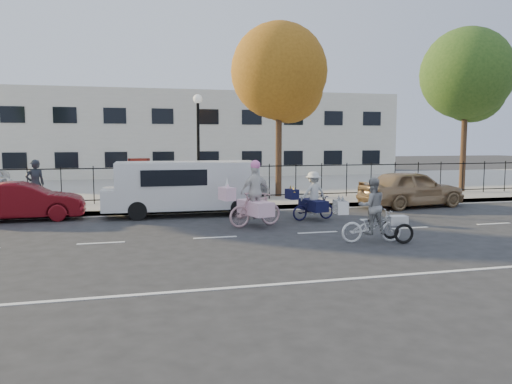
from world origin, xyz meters
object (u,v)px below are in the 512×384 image
object	(u,v)px
lamppost	(198,129)
gold_sedan	(411,188)
unicorn_bike	(254,202)
white_van	(184,186)
zebra_trike	(372,217)
pedestrian	(35,184)
lot_car_c	(179,180)
red_sedan	(24,201)
bull_bike	(313,201)
lot_car_d	(234,178)

from	to	relation	value
lamppost	gold_sedan	xyz separation A→B (m)	(8.16, -2.52, -2.37)
unicorn_bike	white_van	xyz separation A→B (m)	(-1.83, 2.89, 0.29)
zebra_trike	lamppost	bearing A→B (deg)	28.92
pedestrian	gold_sedan	bearing A→B (deg)	149.43
unicorn_bike	lot_car_c	bearing A→B (deg)	-6.22
red_sedan	lamppost	bearing A→B (deg)	-71.06
lamppost	gold_sedan	bearing A→B (deg)	-17.18
bull_bike	white_van	distance (m)	4.58
pedestrian	lot_car_d	xyz separation A→B (m)	(8.10, 3.40, -0.17)
gold_sedan	pedestrian	distance (m)	14.35
lamppost	bull_bike	bearing A→B (deg)	-55.23
bull_bike	gold_sedan	xyz separation A→B (m)	(4.97, 2.06, 0.09)
pedestrian	red_sedan	bearing A→B (deg)	63.89
white_van	pedestrian	world-z (taller)	pedestrian
red_sedan	gold_sedan	bearing A→B (deg)	-92.43
white_van	gold_sedan	distance (m)	9.02
gold_sedan	unicorn_bike	bearing A→B (deg)	103.56
white_van	lot_car_c	size ratio (longest dim) A/B	1.46
zebra_trike	lot_car_d	size ratio (longest dim) A/B	0.46
lamppost	unicorn_bike	world-z (taller)	lamppost
lamppost	zebra_trike	bearing A→B (deg)	-68.07
pedestrian	lot_car_d	distance (m)	8.79
bull_bike	gold_sedan	size ratio (longest dim) A/B	0.41
bull_bike	pedestrian	bearing A→B (deg)	56.76
pedestrian	bull_bike	bearing A→B (deg)	133.82
white_van	red_sedan	world-z (taller)	white_van
bull_bike	gold_sedan	bearing A→B (deg)	-77.42
lot_car_d	lamppost	bearing A→B (deg)	-138.36
lamppost	pedestrian	world-z (taller)	lamppost
unicorn_bike	red_sedan	world-z (taller)	unicorn_bike
lamppost	gold_sedan	size ratio (longest dim) A/B	1.00
zebra_trike	lot_car_d	xyz separation A→B (m)	(-1.34, 11.19, 0.23)
bull_bike	lot_car_c	xyz separation A→B (m)	(-3.56, 8.66, 0.11)
lot_car_d	zebra_trike	bearing A→B (deg)	-95.36
unicorn_bike	gold_sedan	world-z (taller)	unicorn_bike
zebra_trike	bull_bike	distance (m)	3.82
lot_car_c	bull_bike	bearing A→B (deg)	-83.70
pedestrian	lot_car_c	world-z (taller)	pedestrian
unicorn_bike	lot_car_d	bearing A→B (deg)	-21.79
red_sedan	lot_car_d	size ratio (longest dim) A/B	0.89
gold_sedan	pedestrian	size ratio (longest dim) A/B	2.39
white_van	gold_sedan	size ratio (longest dim) A/B	1.24
pedestrian	unicorn_bike	bearing A→B (deg)	123.00
white_van	zebra_trike	bearing A→B (deg)	-52.58
gold_sedan	bull_bike	bearing A→B (deg)	104.47
white_van	red_sedan	bearing A→B (deg)	179.89
unicorn_bike	lot_car_c	distance (m)	9.54
unicorn_bike	lot_car_d	xyz separation A→B (m)	(1.07, 8.16, 0.12)
zebra_trike	gold_sedan	world-z (taller)	zebra_trike
bull_bike	lot_car_c	distance (m)	9.36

